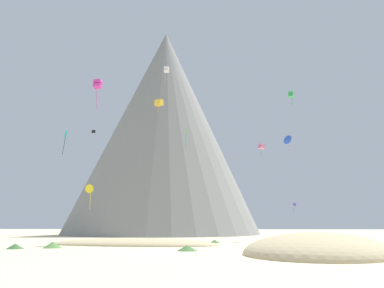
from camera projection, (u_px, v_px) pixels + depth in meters
name	position (u px, v px, depth m)	size (l,w,h in m)	color
ground_plane	(151.00, 252.00, 35.06)	(400.00, 400.00, 0.00)	beige
dune_foreground_left	(133.00, 245.00, 47.87)	(24.62, 8.49, 2.03)	#C6B284
dune_foreground_right	(317.00, 255.00, 32.34)	(16.68, 13.99, 4.18)	#C6B284
bush_ridge_crest	(215.00, 241.00, 53.49)	(1.89, 1.89, 0.48)	#477238
bush_far_left	(53.00, 245.00, 41.73)	(2.35, 2.35, 0.76)	#568442
bush_scatter_east	(15.00, 246.00, 40.17)	(2.04, 2.04, 0.62)	#386633
bush_low_patch	(273.00, 241.00, 53.95)	(2.42, 2.42, 0.49)	#386633
bush_far_right	(148.00, 240.00, 54.29)	(1.19, 1.19, 0.68)	#386633
bush_near_right	(187.00, 248.00, 37.02)	(2.32, 2.32, 0.60)	#477238
rock_massif	(159.00, 133.00, 112.02)	(82.59, 82.59, 69.48)	gray
kite_red_high	(189.00, 122.00, 99.72)	(1.65, 1.23, 3.34)	red
kite_gold_high	(159.00, 103.00, 66.22)	(1.79, 1.83, 2.84)	gold
kite_black_mid	(94.00, 132.00, 80.17)	(0.97, 0.37, 0.86)	black
kite_blue_mid	(287.00, 140.00, 61.93)	(1.73, 1.79, 4.20)	blue
kite_green_high	(291.00, 95.00, 74.04)	(1.27, 1.31, 3.23)	green
kite_lime_mid	(187.00, 134.00, 66.44)	(0.63, 0.55, 4.42)	#8CD133
kite_orange_mid	(171.00, 164.00, 94.47)	(0.62, 0.31, 3.43)	orange
kite_violet_low	(219.00, 203.00, 87.91)	(0.46, 0.86, 3.83)	purple
kite_teal_mid	(65.00, 138.00, 63.93)	(0.52, 0.71, 4.59)	teal
kite_indigo_low	(294.00, 205.00, 91.12)	(0.83, 0.76, 3.15)	#5138B2
kite_yellow_low	(90.00, 189.00, 61.17)	(1.62, 0.60, 4.58)	yellow
kite_white_high	(167.00, 70.00, 64.47)	(0.93, 0.97, 2.97)	white
kite_pink_mid	(262.00, 146.00, 92.14)	(1.85, 1.81, 3.70)	pink
kite_magenta_high	(98.00, 84.00, 60.29)	(1.40, 1.34, 5.82)	#D1339E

